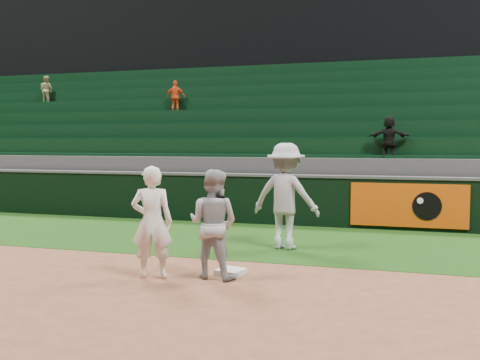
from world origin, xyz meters
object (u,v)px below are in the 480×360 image
object	(u,v)px
first_baseman	(152,222)
baserunner	(213,224)
first_base	(231,272)
base_coach	(286,196)

from	to	relation	value
first_baseman	baserunner	world-z (taller)	first_baseman
first_base	base_coach	world-z (taller)	base_coach
first_base	baserunner	xyz separation A→B (m)	(-0.20, -0.24, 0.78)
first_base	baserunner	world-z (taller)	baserunner
first_baseman	baserunner	distance (m)	0.92
first_base	baserunner	size ratio (longest dim) A/B	0.23
first_baseman	base_coach	size ratio (longest dim) A/B	0.84
first_baseman	baserunner	xyz separation A→B (m)	(0.88, 0.27, -0.03)
base_coach	first_baseman	bearing A→B (deg)	70.18
first_base	first_baseman	size ratio (longest dim) A/B	0.23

